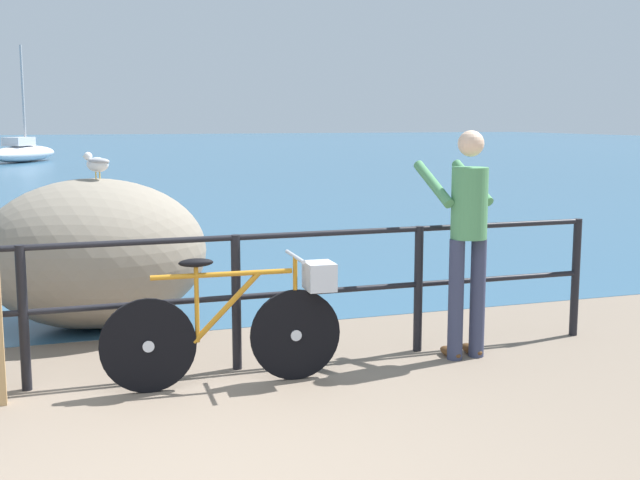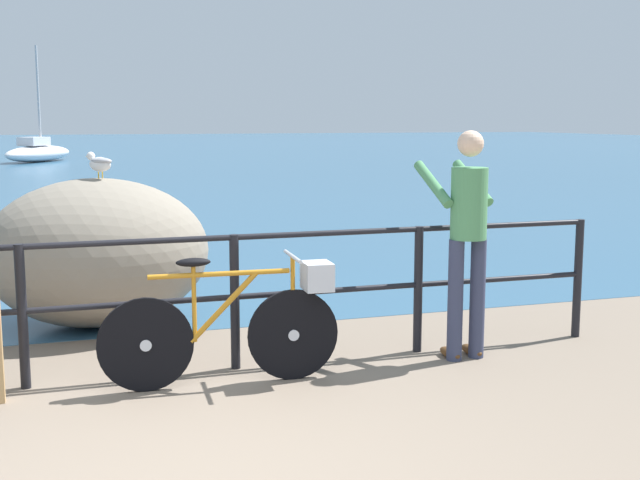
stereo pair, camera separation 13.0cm
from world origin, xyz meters
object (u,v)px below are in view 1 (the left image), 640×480
bicycle (244,320)px  person_at_railing (467,233)px  breakwater_boulder_main (95,253)px  sailboat (23,152)px  seagull (97,163)px

bicycle → person_at_railing: bearing=5.4°
person_at_railing → breakwater_boulder_main: size_ratio=0.89×
bicycle → sailboat: 31.74m
bicycle → sailboat: sailboat is taller
person_at_railing → breakwater_boulder_main: 3.34m
breakwater_boulder_main → bicycle: bearing=-66.8°
breakwater_boulder_main → seagull: 0.81m
breakwater_boulder_main → sailboat: sailboat is taller
bicycle → sailboat: bearing=96.3°
person_at_railing → sailboat: size_ratio=0.36×
bicycle → breakwater_boulder_main: bearing=116.1°
person_at_railing → sailboat: 31.83m
person_at_railing → sailboat: (-3.71, 31.60, -0.57)m
seagull → person_at_railing: bearing=-163.2°
breakwater_boulder_main → seagull: seagull is taller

